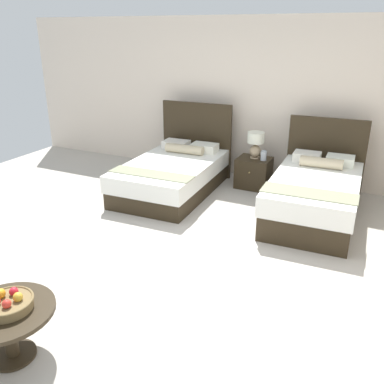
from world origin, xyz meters
The scene contains 9 objects.
ground_plane centered at (0.00, 0.00, -0.01)m, with size 9.94×9.88×0.02m, color #B5AEA3.
wall_back centered at (0.00, 3.14, 1.36)m, with size 9.94×0.12×2.72m, color beige.
bed_near_window centered at (-1.13, 1.82, 0.30)m, with size 1.36×2.17×1.31m.
bed_near_corner centered at (1.12, 1.81, 0.34)m, with size 1.24×2.08×1.24m.
nightstand centered at (-0.01, 2.56, 0.25)m, with size 0.54×0.48×0.50m.
table_lamp centered at (-0.01, 2.58, 0.77)m, with size 0.28×0.28×0.43m.
vase centered at (0.15, 2.52, 0.58)m, with size 0.10×0.10×0.16m.
coffee_table centered at (-0.56, -2.02, 0.36)m, with size 0.77×0.77×0.46m.
fruit_bowl centered at (-0.54, -2.00, 0.52)m, with size 0.39×0.39×0.15m.
Camera 1 is at (1.89, -3.75, 2.49)m, focal length 38.36 mm.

